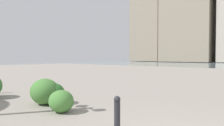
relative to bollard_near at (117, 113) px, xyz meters
The scene contains 6 objects.
building_annex 65.79m from the bollard_near, 73.66° to the right, with size 14.37×13.18×33.95m.
building_highrise 72.34m from the bollard_near, 63.07° to the right, with size 10.63×11.35×40.60m.
bollard_near is the anchor object (origin of this frame).
shrub_round 3.02m from the bollard_near, 12.34° to the right, with size 0.77×0.69×0.65m.
shrub_wide 3.13m from the bollard_near, ahead, with size 0.93×0.83×0.79m.
shrub_tall 1.98m from the bollard_near, ahead, with size 0.69×0.62×0.59m.
Camera 1 is at (-0.67, 2.26, 1.45)m, focal length 32.66 mm.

